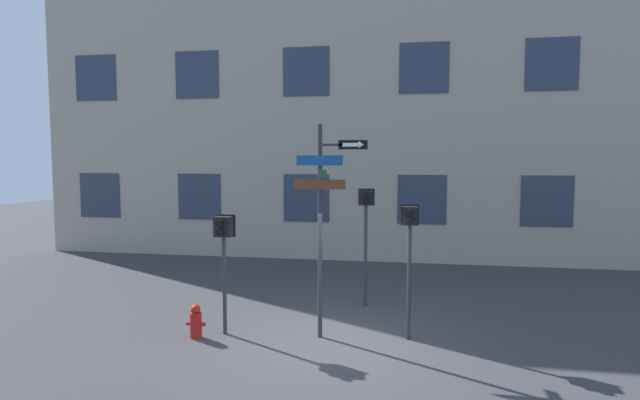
# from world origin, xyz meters

# --- Properties ---
(ground_plane) EXTENTS (60.00, 60.00, 0.00)m
(ground_plane) POSITION_xyz_m (0.00, 0.00, 0.00)
(ground_plane) COLOR #38383A
(building_facade) EXTENTS (24.00, 0.64, 13.18)m
(building_facade) POSITION_xyz_m (0.00, 8.31, 6.59)
(building_facade) COLOR tan
(building_facade) RESTS_ON ground_plane
(street_sign_pole) EXTENTS (1.43, 0.79, 4.23)m
(street_sign_pole) POSITION_xyz_m (-0.13, 0.37, 2.54)
(street_sign_pole) COLOR #2D2D33
(street_sign_pole) RESTS_ON ground_plane
(pedestrian_signal_left) EXTENTS (0.40, 0.40, 2.44)m
(pedestrian_signal_left) POSITION_xyz_m (-2.14, 0.22, 1.93)
(pedestrian_signal_left) COLOR #2D2D33
(pedestrian_signal_left) RESTS_ON ground_plane
(pedestrian_signal_right) EXTENTS (0.35, 0.40, 2.67)m
(pedestrian_signal_right) POSITION_xyz_m (1.53, 0.56, 2.06)
(pedestrian_signal_right) COLOR #2D2D33
(pedestrian_signal_right) RESTS_ON ground_plane
(pedestrian_signal_across) EXTENTS (0.39, 0.40, 2.85)m
(pedestrian_signal_across) POSITION_xyz_m (0.51, 2.68, 2.22)
(pedestrian_signal_across) COLOR #2D2D33
(pedestrian_signal_across) RESTS_ON ground_plane
(fire_hydrant) EXTENTS (0.39, 0.23, 0.67)m
(fire_hydrant) POSITION_xyz_m (-2.64, -0.08, 0.32)
(fire_hydrant) COLOR red
(fire_hydrant) RESTS_ON ground_plane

